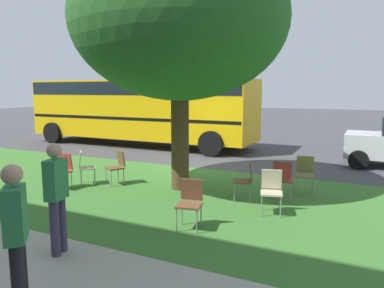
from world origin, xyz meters
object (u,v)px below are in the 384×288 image
(chair_1, at_px, (117,165))
(pedestrian_1, at_px, (16,234))
(pedestrian_0, at_px, (57,194))
(street_tree, at_px, (179,21))
(chair_4, at_px, (271,188))
(chair_6, at_px, (63,168))
(chair_2, at_px, (246,178))
(chair_0, at_px, (85,165))
(chair_5, at_px, (190,200))
(chair_7, at_px, (283,177))
(chair_3, at_px, (305,171))
(school_bus, at_px, (139,106))

(chair_1, xyz_separation_m, pedestrian_1, (-2.55, 5.05, 0.41))
(pedestrian_0, bearing_deg, street_tree, -88.85)
(pedestrian_1, bearing_deg, pedestrian_0, -59.23)
(chair_4, relative_size, pedestrian_0, 0.52)
(chair_6, bearing_deg, chair_2, -167.00)
(chair_6, relative_size, pedestrian_0, 0.52)
(chair_0, xyz_separation_m, chair_1, (-0.74, -0.40, 0.00))
(chair_1, distance_m, pedestrian_0, 4.15)
(street_tree, height_order, pedestrian_1, street_tree)
(chair_2, distance_m, pedestrian_0, 4.19)
(chair_0, relative_size, chair_2, 1.00)
(chair_5, bearing_deg, chair_1, -32.20)
(chair_7, height_order, pedestrian_0, pedestrian_0)
(chair_1, xyz_separation_m, chair_2, (-3.48, -0.07, 0.00))
(chair_4, bearing_deg, pedestrian_0, 52.76)
(chair_3, distance_m, pedestrian_1, 6.69)
(school_bus, bearing_deg, chair_3, 149.04)
(chair_0, distance_m, chair_2, 4.24)
(chair_5, xyz_separation_m, pedestrian_0, (1.32, 1.79, 0.41))
(school_bus, xyz_separation_m, pedestrian_1, (-5.92, 11.12, -0.83))
(chair_3, bearing_deg, chair_1, 16.16)
(chair_0, xyz_separation_m, chair_3, (-5.29, -1.72, 0.00))
(chair_0, height_order, chair_6, same)
(chair_7, bearing_deg, pedestrian_1, 73.39)
(chair_1, bearing_deg, chair_2, -178.84)
(chair_0, relative_size, chair_4, 1.00)
(chair_0, height_order, chair_1, same)
(school_bus, bearing_deg, chair_5, 128.86)
(street_tree, relative_size, chair_4, 6.80)
(chair_1, distance_m, pedestrian_1, 5.67)
(chair_0, relative_size, chair_3, 1.00)
(chair_0, xyz_separation_m, pedestrian_0, (-2.51, 3.34, 0.41))
(chair_0, distance_m, pedestrian_1, 5.71)
(chair_0, xyz_separation_m, chair_5, (-3.83, 1.54, 0.00))
(chair_0, distance_m, school_bus, 7.09)
(street_tree, xyz_separation_m, pedestrian_0, (-0.08, 4.08, -3.15))
(chair_5, bearing_deg, chair_4, -128.32)
(chair_3, bearing_deg, pedestrian_1, 72.55)
(chair_4, xyz_separation_m, chair_6, (5.14, 0.41, 0.00))
(chair_1, relative_size, chair_2, 1.00)
(chair_1, xyz_separation_m, chair_4, (-4.20, 0.54, 0.00))
(chair_3, bearing_deg, chair_2, 49.27)
(chair_0, xyz_separation_m, chair_4, (-4.94, 0.14, 0.00))
(chair_6, bearing_deg, street_tree, -153.76)
(street_tree, height_order, pedestrian_0, street_tree)
(street_tree, distance_m, chair_4, 4.44)
(chair_7, bearing_deg, chair_5, 65.42)
(school_bus, bearing_deg, chair_1, 119.05)
(chair_2, bearing_deg, pedestrian_0, 65.81)
(chair_1, relative_size, chair_3, 1.00)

